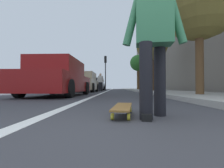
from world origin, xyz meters
TOP-DOWN VIEW (x-y plane):
  - ground_plane at (10.00, 0.00)m, footprint 80.00×80.00m
  - lane_stripe_white at (20.00, 1.07)m, footprint 52.00×0.16m
  - sidewalk_curb at (18.00, -2.99)m, footprint 52.00×3.20m
  - building_facade at (22.00, -5.86)m, footprint 40.00×1.20m
  - skateboard at (0.99, 0.14)m, footprint 0.86×0.30m
  - skater_person at (0.84, -0.21)m, footprint 0.44×0.72m
  - parked_car_near at (5.73, 2.58)m, footprint 4.51×1.97m
  - parked_car_mid at (11.56, 2.65)m, footprint 4.35×1.88m
  - parked_car_far at (18.42, 2.64)m, footprint 4.07×2.05m
  - traffic_light at (18.75, 1.47)m, footprint 0.33×0.28m
  - street_tree_mid at (11.82, -2.59)m, footprint 2.46×2.46m
  - street_tree_far at (19.82, -2.59)m, footprint 2.03×2.03m
  - pedestrian_distant at (14.44, 1.67)m, footprint 0.47×0.74m

SIDE VIEW (x-z plane):
  - ground_plane at x=10.00m, z-range 0.00..0.00m
  - lane_stripe_white at x=20.00m, z-range 0.00..0.01m
  - sidewalk_curb at x=18.00m, z-range 0.00..0.12m
  - skateboard at x=0.99m, z-range 0.04..0.15m
  - parked_car_far at x=18.42m, z-range -0.04..1.42m
  - parked_car_near at x=5.73m, z-range -0.03..1.43m
  - parked_car_mid at x=11.56m, z-range -0.03..1.46m
  - skater_person at x=0.84m, z-range 0.12..1.76m
  - pedestrian_distant at x=14.44m, z-range 0.12..1.81m
  - traffic_light at x=18.75m, z-range 0.80..4.94m
  - street_tree_far at x=19.82m, z-range 1.17..5.65m
  - street_tree_mid at x=11.82m, z-range 1.21..6.14m
  - building_facade at x=22.00m, z-range 0.00..11.50m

